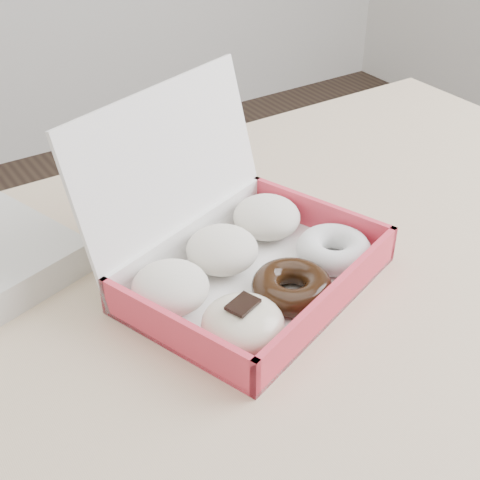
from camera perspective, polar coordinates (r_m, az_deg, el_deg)
table at (r=0.96m, az=5.54°, el=-5.08°), size 1.20×0.80×0.75m
donut_box at (r=0.84m, az=0.22°, el=-1.55°), size 0.39×0.37×0.22m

